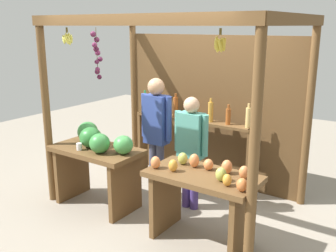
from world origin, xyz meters
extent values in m
plane|color=gray|center=(0.00, 0.00, 0.00)|extent=(12.00, 12.00, 0.00)
cylinder|color=brown|center=(-1.43, -0.90, 1.22)|extent=(0.10, 0.10, 2.45)
cylinder|color=brown|center=(1.43, -0.90, 1.22)|extent=(0.10, 0.10, 2.45)
cylinder|color=brown|center=(-1.43, 0.90, 1.22)|extent=(0.10, 0.10, 2.45)
cylinder|color=brown|center=(1.43, 0.90, 1.22)|extent=(0.10, 0.10, 2.45)
cube|color=brown|center=(0.00, -0.90, 2.39)|extent=(2.97, 0.12, 0.12)
cube|color=brown|center=(-1.43, 0.00, 2.39)|extent=(0.12, 1.90, 0.12)
cube|color=brown|center=(1.43, 0.00, 2.39)|extent=(0.12, 1.90, 0.12)
cube|color=#52381E|center=(0.00, 0.92, 1.10)|extent=(2.87, 0.04, 2.20)
cylinder|color=brown|center=(1.00, -0.80, 2.28)|extent=(0.02, 0.02, 0.06)
ellipsoid|color=gold|center=(1.04, -0.80, 2.16)|extent=(0.04, 0.06, 0.13)
ellipsoid|color=gold|center=(1.02, -0.76, 2.16)|extent=(0.07, 0.06, 0.14)
ellipsoid|color=gold|center=(0.99, -0.77, 2.16)|extent=(0.06, 0.05, 0.13)
ellipsoid|color=gold|center=(0.96, -0.80, 2.17)|extent=(0.04, 0.06, 0.13)
ellipsoid|color=gold|center=(0.99, -0.83, 2.15)|extent=(0.06, 0.05, 0.14)
ellipsoid|color=gold|center=(1.02, -0.83, 2.15)|extent=(0.06, 0.05, 0.14)
cylinder|color=brown|center=(-1.00, -0.85, 2.28)|extent=(0.02, 0.02, 0.06)
ellipsoid|color=#D1CC4C|center=(-0.97, -0.85, 2.15)|extent=(0.04, 0.06, 0.12)
ellipsoid|color=#D1CC4C|center=(-0.98, -0.81, 2.17)|extent=(0.06, 0.05, 0.12)
ellipsoid|color=#D1CC4C|center=(-1.03, -0.82, 2.19)|extent=(0.07, 0.06, 0.12)
ellipsoid|color=#D1CC4C|center=(-1.03, -0.84, 2.19)|extent=(0.04, 0.06, 0.12)
ellipsoid|color=#D1CC4C|center=(-1.02, -0.88, 2.17)|extent=(0.07, 0.05, 0.12)
ellipsoid|color=#D1CC4C|center=(-0.99, -0.87, 2.17)|extent=(0.08, 0.06, 0.12)
cylinder|color=#4C422D|center=(-0.80, -0.57, 2.03)|extent=(0.01, 0.01, 0.55)
sphere|color=#511938|center=(-0.82, -0.59, 2.23)|extent=(0.07, 0.07, 0.07)
sphere|color=#511938|center=(-0.82, -0.54, 2.16)|extent=(0.07, 0.07, 0.07)
sphere|color=#601E42|center=(-0.80, -0.60, 2.10)|extent=(0.06, 0.06, 0.06)
sphere|color=#47142D|center=(-0.82, -0.56, 2.05)|extent=(0.07, 0.07, 0.07)
sphere|color=#601E42|center=(-0.81, -0.55, 2.00)|extent=(0.07, 0.07, 0.07)
sphere|color=#511938|center=(-0.78, -0.59, 1.89)|extent=(0.06, 0.06, 0.06)
sphere|color=#511938|center=(-0.78, -0.54, 1.92)|extent=(0.06, 0.06, 0.06)
sphere|color=#511938|center=(-0.83, -0.55, 1.76)|extent=(0.07, 0.07, 0.07)
sphere|color=#601E42|center=(-0.78, -0.59, 1.80)|extent=(0.06, 0.06, 0.06)
sphere|color=#47142D|center=(-0.80, -0.54, 1.70)|extent=(0.06, 0.06, 0.06)
cube|color=brown|center=(-0.79, -0.68, 0.77)|extent=(1.20, 0.64, 0.06)
cube|color=brown|center=(-1.27, -0.68, 0.37)|extent=(0.06, 0.58, 0.74)
cube|color=brown|center=(-0.31, -0.68, 0.37)|extent=(0.06, 0.58, 0.74)
ellipsoid|color=#38843D|center=(-0.61, -0.79, 0.92)|extent=(0.33, 0.33, 0.25)
ellipsoid|color=#429347|center=(-0.34, -0.65, 0.91)|extent=(0.30, 0.30, 0.23)
ellipsoid|color=#38843D|center=(-1.07, -0.53, 0.94)|extent=(0.28, 0.28, 0.28)
ellipsoid|color=#2D7533|center=(-0.86, -0.69, 0.93)|extent=(0.37, 0.37, 0.27)
cylinder|color=white|center=(-0.90, -0.86, 0.84)|extent=(0.07, 0.07, 0.09)
cube|color=brown|center=(0.79, -0.68, 0.77)|extent=(1.20, 0.64, 0.06)
cube|color=brown|center=(0.31, -0.68, 0.37)|extent=(0.06, 0.58, 0.74)
cube|color=brown|center=(1.27, -0.68, 0.37)|extent=(0.06, 0.58, 0.74)
ellipsoid|color=#E07F47|center=(0.28, -0.83, 0.87)|extent=(0.13, 0.13, 0.14)
ellipsoid|color=#E07F47|center=(0.78, -0.54, 0.86)|extent=(0.14, 0.14, 0.12)
ellipsoid|color=#E07F47|center=(1.20, -0.55, 0.87)|extent=(0.11, 0.11, 0.14)
ellipsoid|color=gold|center=(1.14, -0.82, 0.86)|extent=(0.12, 0.12, 0.12)
ellipsoid|color=#CC7038|center=(1.32, -0.86, 0.87)|extent=(0.15, 0.15, 0.13)
ellipsoid|color=#E07F47|center=(0.61, -0.55, 0.88)|extent=(0.16, 0.16, 0.15)
ellipsoid|color=#A8B24C|center=(0.46, -0.55, 0.87)|extent=(0.13, 0.13, 0.14)
ellipsoid|color=gold|center=(0.49, -0.80, 0.87)|extent=(0.11, 0.11, 0.13)
ellipsoid|color=#E07F47|center=(1.00, -0.53, 0.87)|extent=(0.16, 0.16, 0.15)
ellipsoid|color=#A8B24C|center=(1.04, -0.74, 0.87)|extent=(0.16, 0.16, 0.15)
cube|color=brown|center=(-1.09, 0.68, 0.50)|extent=(0.05, 0.20, 1.00)
cube|color=brown|center=(0.78, 0.68, 0.50)|extent=(0.05, 0.20, 1.00)
cube|color=brown|center=(-0.15, 0.68, 0.98)|extent=(1.86, 0.22, 0.04)
cylinder|color=#338C4C|center=(-1.02, 0.68, 1.14)|extent=(0.07, 0.07, 0.28)
cylinder|color=#338C4C|center=(-1.02, 0.68, 1.31)|extent=(0.03, 0.03, 0.06)
cylinder|color=#994C1E|center=(-0.73, 0.68, 1.12)|extent=(0.06, 0.06, 0.24)
cylinder|color=#994C1E|center=(-0.73, 0.68, 1.27)|extent=(0.03, 0.03, 0.06)
cylinder|color=#994C1E|center=(-0.45, 0.68, 1.15)|extent=(0.07, 0.07, 0.29)
cylinder|color=#994C1E|center=(-0.45, 0.68, 1.32)|extent=(0.03, 0.03, 0.06)
cylinder|color=gold|center=(-0.16, 0.68, 1.13)|extent=(0.06, 0.06, 0.27)
cylinder|color=gold|center=(-0.16, 0.68, 1.30)|extent=(0.03, 0.03, 0.06)
cylinder|color=gold|center=(0.14, 0.68, 1.14)|extent=(0.07, 0.07, 0.28)
cylinder|color=gold|center=(0.14, 0.68, 1.31)|extent=(0.03, 0.03, 0.06)
cylinder|color=#994C1E|center=(0.42, 0.68, 1.11)|extent=(0.07, 0.07, 0.22)
cylinder|color=#994C1E|center=(0.42, 0.68, 1.25)|extent=(0.03, 0.03, 0.06)
cylinder|color=#D8B266|center=(0.71, 0.68, 1.14)|extent=(0.07, 0.07, 0.27)
cylinder|color=#D8B266|center=(0.71, 0.68, 1.30)|extent=(0.03, 0.03, 0.06)
cylinder|color=#464963|center=(-0.37, -0.01, 0.39)|extent=(0.11, 0.11, 0.78)
cylinder|color=#464963|center=(-0.25, -0.01, 0.39)|extent=(0.11, 0.11, 0.78)
cube|color=#2D428C|center=(-0.31, -0.01, 1.11)|extent=(0.32, 0.19, 0.66)
cylinder|color=#2D428C|center=(-0.51, -0.01, 1.14)|extent=(0.08, 0.08, 0.59)
cylinder|color=#2D428C|center=(-0.11, -0.01, 1.14)|extent=(0.08, 0.08, 0.59)
sphere|color=tan|center=(-0.31, -0.01, 1.55)|extent=(0.23, 0.23, 0.23)
cylinder|color=#433178|center=(0.20, -0.05, 0.35)|extent=(0.11, 0.11, 0.69)
cylinder|color=#433178|center=(0.32, -0.05, 0.35)|extent=(0.11, 0.11, 0.69)
cube|color=teal|center=(0.26, -0.05, 0.99)|extent=(0.32, 0.19, 0.59)
cylinder|color=teal|center=(0.06, -0.05, 1.02)|extent=(0.08, 0.08, 0.53)
cylinder|color=teal|center=(0.46, -0.05, 1.02)|extent=(0.08, 0.08, 0.53)
sphere|color=tan|center=(0.26, -0.05, 1.38)|extent=(0.20, 0.20, 0.20)
camera|label=1|loc=(2.65, -4.06, 2.33)|focal=41.22mm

